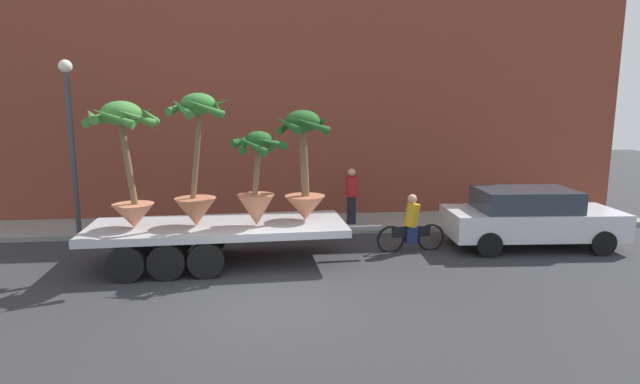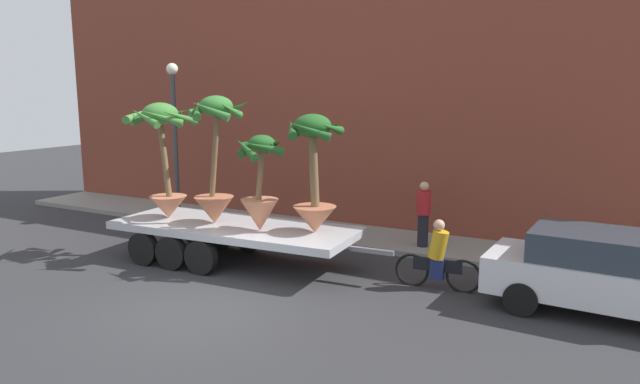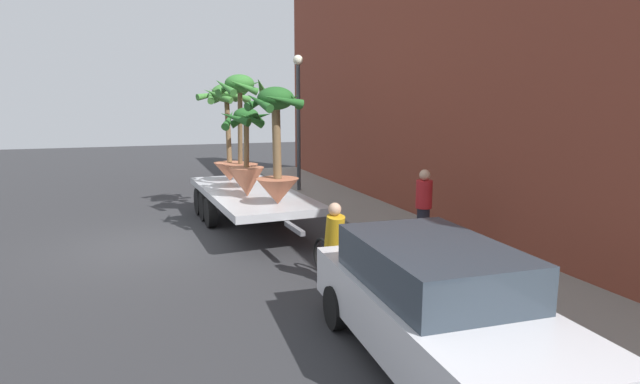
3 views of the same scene
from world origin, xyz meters
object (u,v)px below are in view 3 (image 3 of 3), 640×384
flatbed_trailer (247,196)px  potted_palm_middle (228,126)px  cyclist (335,247)px  street_lamp (298,105)px  potted_palm_extra (246,158)px  parked_car (437,304)px  potted_palm_front (241,136)px  pedestrian_near_gate (424,206)px  potted_palm_rear (277,147)px

flatbed_trailer → potted_palm_middle: (-1.70, -0.19, 1.87)m
cyclist → street_lamp: size_ratio=0.38×
potted_palm_extra → parked_car: bearing=7.0°
parked_car → street_lamp: bearing=170.4°
parked_car → street_lamp: 12.76m
flatbed_trailer → potted_palm_extra: bearing=-11.1°
potted_palm_front → pedestrian_near_gate: size_ratio=1.79×
potted_palm_extra → potted_palm_front: bearing=174.5°
potted_palm_middle → potted_palm_rear: bearing=6.0°
street_lamp → parked_car: bearing=-9.6°
potted_palm_rear → potted_palm_extra: potted_palm_rear is taller
parked_car → cyclist: bearing=-178.5°
potted_palm_extra → cyclist: (3.93, 0.80, -1.28)m
potted_palm_front → pedestrian_near_gate: 5.44m
flatbed_trailer → parked_car: (8.40, 0.64, 0.06)m
potted_palm_rear → cyclist: potted_palm_rear is taller
potted_palm_middle → street_lamp: 3.74m
street_lamp → potted_palm_middle: bearing=-52.3°
potted_palm_front → parked_car: potted_palm_front is taller
potted_palm_front → parked_car: (8.56, 0.75, -1.59)m
potted_palm_rear → street_lamp: 6.84m
potted_palm_extra → parked_car: 7.33m
flatbed_trailer → pedestrian_near_gate: bearing=38.3°
flatbed_trailer → potted_palm_rear: 2.81m
potted_palm_rear → potted_palm_extra: bearing=-157.2°
potted_palm_extra → street_lamp: bearing=150.1°
potted_palm_extra → cyclist: size_ratio=1.20×
potted_palm_rear → potted_palm_middle: potted_palm_middle is taller
potted_palm_rear → potted_palm_middle: 4.08m
flatbed_trailer → potted_palm_middle: bearing=-173.6°
potted_palm_rear → street_lamp: street_lamp is taller
cyclist → potted_palm_extra: bearing=-168.5°
potted_palm_extra → parked_car: potted_palm_extra is taller
flatbed_trailer → pedestrian_near_gate: size_ratio=4.15×
potted_palm_extra → potted_palm_rear: bearing=22.8°
pedestrian_near_gate → street_lamp: bearing=-177.1°
potted_palm_front → street_lamp: bearing=143.2°
flatbed_trailer → potted_palm_front: 1.67m
pedestrian_near_gate → parked_car: bearing=-29.4°
potted_palm_rear → parked_car: (6.06, 0.41, -1.47)m
potted_palm_middle → potted_palm_front: bearing=3.1°
potted_palm_extra → pedestrian_near_gate: 4.46m
potted_palm_middle → pedestrian_near_gate: potted_palm_middle is taller
potted_palm_rear → street_lamp: size_ratio=0.55×
cyclist → parked_car: (3.26, 0.08, 0.16)m
potted_palm_middle → flatbed_trailer: bearing=6.4°
potted_palm_middle → potted_palm_front: 1.56m
potted_palm_middle → street_lamp: (-2.26, 2.92, 0.60)m
potted_palm_extra → pedestrian_near_gate: size_ratio=1.29×
pedestrian_near_gate → street_lamp: (-7.94, -0.41, 2.19)m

